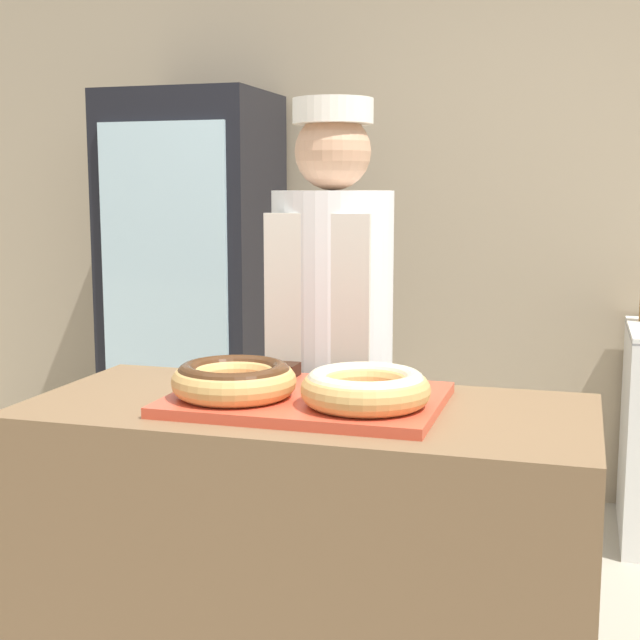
# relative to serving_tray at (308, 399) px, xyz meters

# --- Properties ---
(wall_back) EXTENTS (8.00, 0.06, 2.70)m
(wall_back) POSITION_rel_serving_tray_xyz_m (0.00, 2.13, 0.45)
(wall_back) COLOR tan
(wall_back) RESTS_ON ground_plane
(display_counter) EXTENTS (1.28, 0.60, 0.89)m
(display_counter) POSITION_rel_serving_tray_xyz_m (0.00, 0.00, -0.46)
(display_counter) COLOR brown
(display_counter) RESTS_ON ground_plane
(serving_tray) EXTENTS (0.60, 0.44, 0.02)m
(serving_tray) POSITION_rel_serving_tray_xyz_m (0.00, 0.00, 0.00)
(serving_tray) COLOR #D84C33
(serving_tray) RESTS_ON display_counter
(donut_chocolate_glaze) EXTENTS (0.28, 0.28, 0.08)m
(donut_chocolate_glaze) POSITION_rel_serving_tray_xyz_m (-0.15, -0.07, 0.05)
(donut_chocolate_glaze) COLOR tan
(donut_chocolate_glaze) RESTS_ON serving_tray
(donut_light_glaze) EXTENTS (0.28, 0.28, 0.08)m
(donut_light_glaze) POSITION_rel_serving_tray_xyz_m (0.15, -0.07, 0.05)
(donut_light_glaze) COLOR tan
(donut_light_glaze) RESTS_ON serving_tray
(brownie_back_left) EXTENTS (0.07, 0.07, 0.03)m
(brownie_back_left) POSITION_rel_serving_tray_xyz_m (-0.12, 0.17, 0.03)
(brownie_back_left) COLOR black
(brownie_back_left) RESTS_ON serving_tray
(brownie_back_right) EXTENTS (0.07, 0.07, 0.03)m
(brownie_back_right) POSITION_rel_serving_tray_xyz_m (0.12, 0.17, 0.03)
(brownie_back_right) COLOR black
(brownie_back_right) RESTS_ON serving_tray
(baker_person) EXTENTS (0.34, 0.34, 1.62)m
(baker_person) POSITION_rel_serving_tray_xyz_m (-0.09, 0.52, -0.04)
(baker_person) COLOR #4C4C51
(baker_person) RESTS_ON ground_plane
(beverage_fridge) EXTENTS (0.68, 0.60, 1.79)m
(beverage_fridge) POSITION_rel_serving_tray_xyz_m (-1.08, 1.75, -0.01)
(beverage_fridge) COLOR black
(beverage_fridge) RESTS_ON ground_plane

